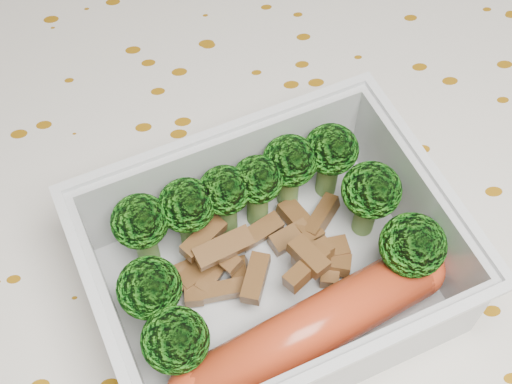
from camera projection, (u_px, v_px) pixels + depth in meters
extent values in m
cube|color=brown|center=(244.00, 241.00, 0.40)|extent=(1.40, 0.90, 0.04)
cube|color=silver|center=(243.00, 221.00, 0.38)|extent=(1.46, 0.96, 0.01)
cube|color=silver|center=(272.00, 288.00, 0.36)|extent=(0.19, 0.16, 0.00)
cube|color=silver|center=(225.00, 169.00, 0.36)|extent=(0.15, 0.05, 0.05)
cube|color=silver|center=(331.00, 374.00, 0.31)|extent=(0.15, 0.05, 0.05)
cube|color=silver|center=(414.00, 205.00, 0.35)|extent=(0.04, 0.11, 0.05)
cube|color=silver|center=(118.00, 327.00, 0.32)|extent=(0.04, 0.11, 0.05)
cube|color=silver|center=(219.00, 131.00, 0.34)|extent=(0.16, 0.05, 0.00)
cube|color=silver|center=(343.00, 362.00, 0.28)|extent=(0.16, 0.05, 0.00)
cube|color=silver|center=(433.00, 171.00, 0.33)|extent=(0.04, 0.12, 0.00)
cube|color=silver|center=(98.00, 307.00, 0.29)|extent=(0.04, 0.12, 0.00)
cylinder|color=#608C3F|center=(146.00, 245.00, 0.35)|extent=(0.01, 0.01, 0.03)
ellipsoid|color=#2B8015|center=(140.00, 221.00, 0.33)|extent=(0.03, 0.03, 0.02)
cylinder|color=#608C3F|center=(190.00, 229.00, 0.36)|extent=(0.01, 0.01, 0.03)
ellipsoid|color=#2B8015|center=(187.00, 205.00, 0.34)|extent=(0.03, 0.03, 0.02)
cylinder|color=#608C3F|center=(226.00, 215.00, 0.36)|extent=(0.01, 0.01, 0.03)
ellipsoid|color=#2B8015|center=(225.00, 190.00, 0.34)|extent=(0.03, 0.03, 0.02)
cylinder|color=#608C3F|center=(258.00, 204.00, 0.37)|extent=(0.01, 0.01, 0.03)
ellipsoid|color=#2B8015|center=(258.00, 179.00, 0.35)|extent=(0.03, 0.03, 0.02)
cylinder|color=#608C3F|center=(288.00, 186.00, 0.37)|extent=(0.01, 0.01, 0.03)
ellipsoid|color=#2B8015|center=(290.00, 161.00, 0.35)|extent=(0.03, 0.03, 0.02)
cylinder|color=#608C3F|center=(327.00, 175.00, 0.38)|extent=(0.01, 0.01, 0.03)
ellipsoid|color=#2B8015|center=(331.00, 149.00, 0.36)|extent=(0.03, 0.03, 0.02)
cylinder|color=#608C3F|center=(156.00, 308.00, 0.34)|extent=(0.01, 0.01, 0.03)
ellipsoid|color=#2B8015|center=(149.00, 288.00, 0.32)|extent=(0.03, 0.03, 0.03)
cylinder|color=#608C3F|center=(365.00, 214.00, 0.36)|extent=(0.01, 0.01, 0.03)
ellipsoid|color=#2B8015|center=(371.00, 190.00, 0.34)|extent=(0.03, 0.03, 0.03)
cylinder|color=#608C3F|center=(180.00, 358.00, 0.32)|extent=(0.01, 0.01, 0.03)
ellipsoid|color=#2B8015|center=(175.00, 340.00, 0.30)|extent=(0.03, 0.03, 0.03)
cylinder|color=#608C3F|center=(404.00, 267.00, 0.35)|extent=(0.01, 0.01, 0.03)
ellipsoid|color=#2B8015|center=(413.00, 245.00, 0.33)|extent=(0.03, 0.03, 0.03)
cube|color=brown|center=(193.00, 285.00, 0.35)|extent=(0.01, 0.02, 0.01)
cube|color=brown|center=(218.00, 252.00, 0.35)|extent=(0.02, 0.03, 0.01)
cube|color=brown|center=(201.00, 272.00, 0.35)|extent=(0.02, 0.02, 0.01)
cube|color=brown|center=(260.00, 231.00, 0.37)|extent=(0.03, 0.02, 0.01)
cube|color=brown|center=(240.00, 276.00, 0.35)|extent=(0.01, 0.02, 0.01)
cube|color=brown|center=(313.00, 255.00, 0.35)|extent=(0.02, 0.02, 0.01)
cube|color=brown|center=(216.00, 270.00, 0.35)|extent=(0.02, 0.03, 0.01)
cube|color=brown|center=(221.00, 291.00, 0.35)|extent=(0.03, 0.01, 0.01)
cube|color=brown|center=(326.00, 251.00, 0.36)|extent=(0.02, 0.01, 0.01)
cube|color=brown|center=(329.00, 263.00, 0.36)|extent=(0.02, 0.02, 0.01)
cube|color=brown|center=(290.00, 237.00, 0.37)|extent=(0.02, 0.02, 0.01)
cube|color=brown|center=(223.00, 248.00, 0.34)|extent=(0.03, 0.02, 0.01)
cube|color=brown|center=(188.00, 270.00, 0.35)|extent=(0.03, 0.02, 0.01)
cube|color=brown|center=(307.00, 269.00, 0.34)|extent=(0.03, 0.02, 0.01)
cube|color=brown|center=(185.00, 275.00, 0.35)|extent=(0.03, 0.03, 0.01)
cube|color=brown|center=(300.00, 222.00, 0.37)|extent=(0.02, 0.03, 0.01)
cube|color=brown|center=(322.00, 217.00, 0.37)|extent=(0.02, 0.03, 0.01)
cube|color=brown|center=(331.00, 266.00, 0.36)|extent=(0.02, 0.02, 0.01)
cube|color=brown|center=(256.00, 278.00, 0.34)|extent=(0.02, 0.03, 0.01)
cube|color=brown|center=(308.00, 256.00, 0.34)|extent=(0.02, 0.02, 0.01)
cube|color=brown|center=(203.00, 238.00, 0.35)|extent=(0.03, 0.02, 0.01)
cylinder|color=#BE3C1B|center=(312.00, 329.00, 0.33)|extent=(0.12, 0.07, 0.03)
sphere|color=#BE3C1B|center=(417.00, 271.00, 0.34)|extent=(0.03, 0.03, 0.03)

